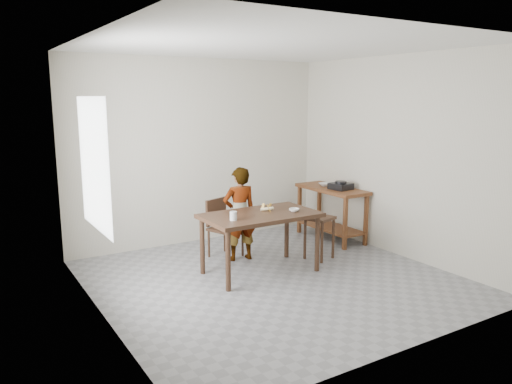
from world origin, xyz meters
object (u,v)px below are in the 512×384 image
prep_counter (331,213)px  stool (319,238)px  child (239,214)px  dining_chair (226,229)px  dining_table (260,243)px

prep_counter → stool: 1.01m
child → prep_counter: bearing=-168.7°
child → dining_chair: bearing=-57.9°
prep_counter → dining_chair: size_ratio=1.53×
stool → dining_table: bearing=-177.4°
prep_counter → stool: size_ratio=2.06×
child → stool: child is taller
child → dining_chair: child is taller
stool → prep_counter: bearing=40.9°
dining_chair → stool: 1.27m
dining_table → dining_chair: bearing=94.8°
dining_chair → stool: bearing=-55.9°
child → stool: size_ratio=2.15×
prep_counter → child: (-1.69, -0.13, 0.23)m
dining_table → child: (0.03, 0.57, 0.25)m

